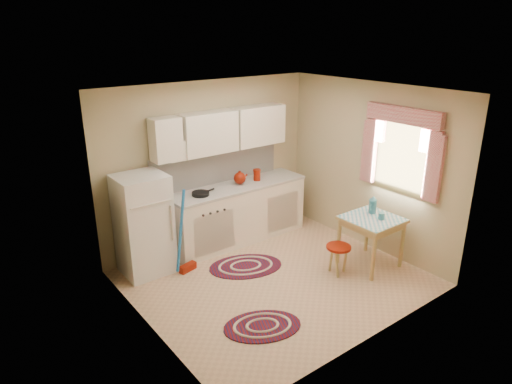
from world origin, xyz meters
TOP-DOWN VIEW (x-y plane):
  - room_shell at (0.16, 0.24)m, footprint 3.64×3.60m
  - fridge at (-1.28, 1.25)m, footprint 0.65×0.60m
  - broom at (-0.84, 0.90)m, footprint 0.30×0.19m
  - base_cabinets at (0.31, 1.30)m, footprint 2.25×0.60m
  - countertop at (0.31, 1.30)m, footprint 2.27×0.62m
  - frying_pan at (-0.38, 1.25)m, footprint 0.30×0.30m
  - red_kettle at (0.35, 1.30)m, footprint 0.23×0.21m
  - red_canister at (0.69, 1.30)m, footprint 0.14×0.14m
  - table at (1.31, -0.51)m, footprint 0.72×0.72m
  - stool at (0.77, -0.42)m, footprint 0.37×0.37m
  - coffee_pot at (1.45, -0.39)m, footprint 0.16×0.15m
  - mug at (1.37, -0.61)m, footprint 0.11×0.11m
  - rug_center at (-0.13, 0.50)m, footprint 1.23×1.04m
  - rug_left at (-0.79, -0.73)m, footprint 1.06×0.91m

SIDE VIEW (x-z plane):
  - rug_center at x=-0.13m, z-range 0.00..0.02m
  - rug_left at x=-0.79m, z-range 0.00..0.02m
  - stool at x=0.77m, z-range 0.00..0.42m
  - table at x=1.31m, z-range 0.00..0.72m
  - base_cabinets at x=0.31m, z-range 0.00..0.88m
  - broom at x=-0.84m, z-range 0.00..1.20m
  - fridge at x=-1.28m, z-range 0.00..1.40m
  - mug at x=1.37m, z-range 0.72..0.82m
  - coffee_pot at x=1.45m, z-range 0.72..0.99m
  - countertop at x=0.31m, z-range 0.88..0.92m
  - frying_pan at x=-0.38m, z-range 0.92..0.97m
  - red_canister at x=0.69m, z-range 0.92..1.08m
  - red_kettle at x=0.35m, z-range 0.92..1.13m
  - room_shell at x=0.16m, z-range 0.34..2.86m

